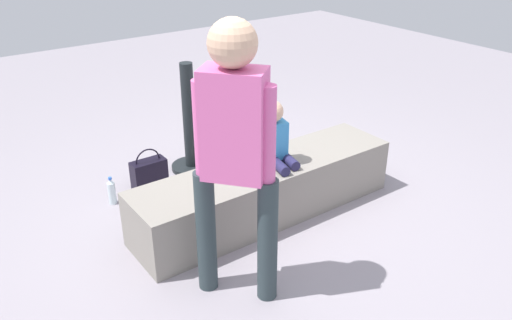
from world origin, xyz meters
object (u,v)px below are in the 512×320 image
water_bottle_near_gift (248,164)px  handbag_black_leather (149,174)px  cake_plate (242,175)px  child_seated (274,137)px  adult_standing (234,143)px  cake_box_white (238,183)px  water_bottle_far_side (112,191)px  gift_bag (251,130)px

water_bottle_near_gift → handbag_black_leather: handbag_black_leather is taller
cake_plate → child_seated: bearing=9.3°
cake_plate → handbag_black_leather: 1.03m
child_seated → handbag_black_leather: child_seated is taller
adult_standing → cake_plate: bearing=52.8°
water_bottle_near_gift → cake_box_white: (-0.23, -0.20, -0.03)m
adult_standing → water_bottle_far_side: 1.71m
child_seated → gift_bag: 1.42m
gift_bag → water_bottle_near_gift: 0.68m
child_seated → adult_standing: 1.02m
gift_bag → cake_box_white: bearing=-131.5°
water_bottle_far_side → cake_box_white: (0.93, -0.41, -0.05)m
child_seated → adult_standing: size_ratio=0.29×
adult_standing → handbag_black_leather: size_ratio=4.62×
water_bottle_near_gift → gift_bag: bearing=52.2°
water_bottle_near_gift → cake_box_white: bearing=-139.6°
water_bottle_far_side → handbag_black_leather: size_ratio=0.65×
child_seated → gift_bag: size_ratio=1.64×
adult_standing → water_bottle_near_gift: 1.80m
cake_plate → water_bottle_far_side: bearing=125.4°
cake_box_white → adult_standing: bearing=-124.5°
water_bottle_far_side → cake_box_white: 1.02m
child_seated → gift_bag: child_seated is taller
gift_bag → cake_box_white: gift_bag is taller
water_bottle_near_gift → water_bottle_far_side: (-1.16, 0.21, 0.02)m
child_seated → handbag_black_leather: 1.19m
gift_bag → water_bottle_far_side: (-1.58, -0.33, -0.02)m
cake_box_white → handbag_black_leather: (-0.58, 0.46, 0.07)m
gift_bag → handbag_black_leather: 1.26m
gift_bag → handbag_black_leather: handbag_black_leather is taller
water_bottle_far_side → cake_box_white: size_ratio=0.84×
handbag_black_leather → water_bottle_far_side: bearing=-171.6°
cake_box_white → water_bottle_near_gift: bearing=40.4°
child_seated → water_bottle_far_side: (-0.95, 0.84, -0.52)m
cake_box_white → handbag_black_leather: bearing=141.9°
child_seated → cake_plate: 0.38m
water_bottle_far_side → handbag_black_leather: bearing=8.4°
water_bottle_near_gift → handbag_black_leather: bearing=162.3°
cake_plate → water_bottle_far_side: (-0.64, 0.89, -0.33)m
water_bottle_far_side → adult_standing: bearing=-81.4°
adult_standing → child_seated: bearing=39.2°
cake_plate → water_bottle_near_gift: 0.93m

